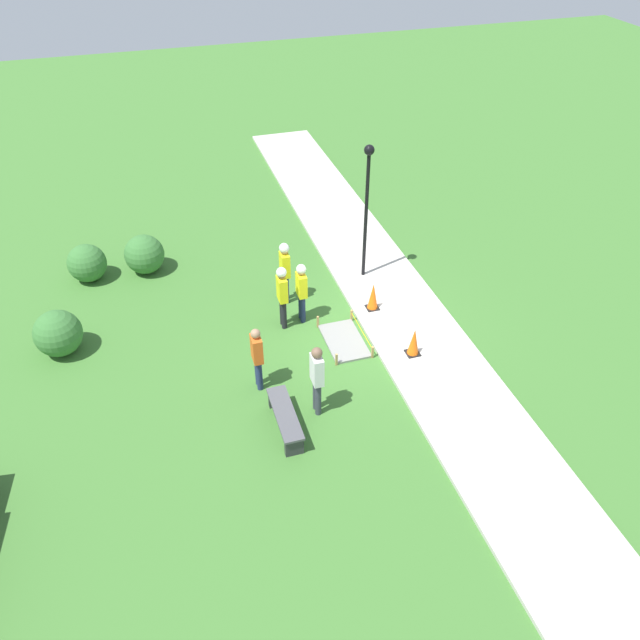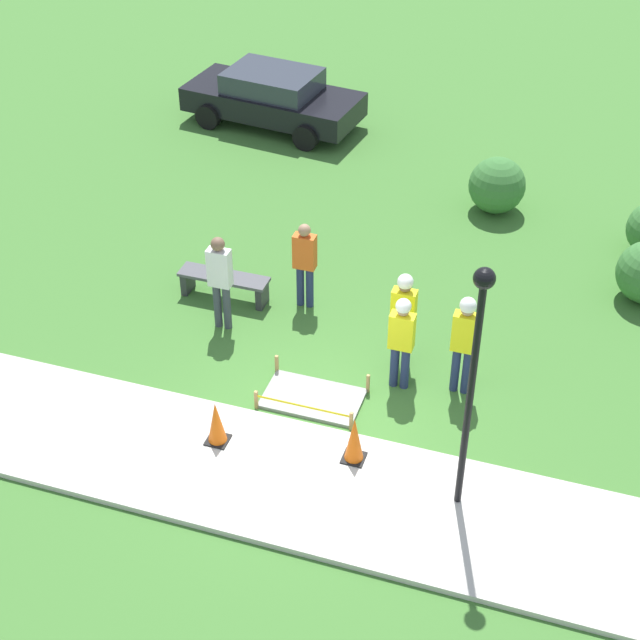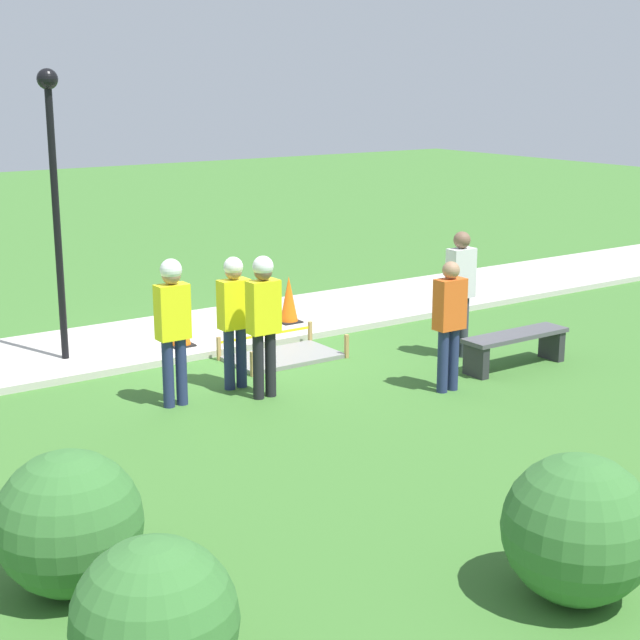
{
  "view_description": "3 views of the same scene",
  "coord_description": "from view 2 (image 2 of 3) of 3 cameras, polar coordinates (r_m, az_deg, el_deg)",
  "views": [
    {
      "loc": [
        -11.92,
        4.86,
        10.28
      ],
      "look_at": [
        -0.41,
        1.34,
        0.99
      ],
      "focal_mm": 35.0,
      "sensor_mm": 36.0,
      "label": 1
    },
    {
      "loc": [
        3.6,
        -10.63,
        10.54
      ],
      "look_at": [
        -0.35,
        1.33,
        1.1
      ],
      "focal_mm": 55.0,
      "sensor_mm": 36.0,
      "label": 2
    },
    {
      "loc": [
        7.02,
        12.12,
        3.98
      ],
      "look_at": [
        -0.1,
        1.8,
        0.84
      ],
      "focal_mm": 55.0,
      "sensor_mm": 36.0,
      "label": 3
    }
  ],
  "objects": [
    {
      "name": "sidewalk",
      "position": [
        14.54,
        -1.86,
        -9.34
      ],
      "size": [
        28.0,
        2.45,
        0.1
      ],
      "color": "#BCB7AD",
      "rests_on": "ground_plane"
    },
    {
      "name": "worker_trainee",
      "position": [
        15.98,
        4.88,
        0.46
      ],
      "size": [
        0.4,
        0.26,
        1.83
      ],
      "color": "black",
      "rests_on": "ground_plane"
    },
    {
      "name": "park_bench",
      "position": [
        18.03,
        -5.6,
        2.21
      ],
      "size": [
        1.68,
        0.44,
        0.5
      ],
      "color": "#2D2D33",
      "rests_on": "ground_plane"
    },
    {
      "name": "bystander_in_gray_shirt",
      "position": [
        16.9,
        -5.83,
        2.51
      ],
      "size": [
        0.4,
        0.24,
        1.85
      ],
      "color": "#383D47",
      "rests_on": "ground_plane"
    },
    {
      "name": "lamppost_near",
      "position": [
        12.59,
        8.99,
        -2.25
      ],
      "size": [
        0.28,
        0.28,
        3.97
      ],
      "color": "black",
      "rests_on": "sidewalk"
    },
    {
      "name": "traffic_cone_far_patch",
      "position": [
        14.52,
        2.01,
        -6.95
      ],
      "size": [
        0.34,
        0.34,
        0.8
      ],
      "color": "black",
      "rests_on": "sidewalk"
    },
    {
      "name": "parked_car_black",
      "position": [
        24.21,
        -2.76,
        12.84
      ],
      "size": [
        4.42,
        2.39,
        1.36
      ],
      "rotation": [
        0.0,
        0.0,
        -0.13
      ],
      "color": "black",
      "rests_on": "ground_plane"
    },
    {
      "name": "worker_assistant",
      "position": [
        15.54,
        8.42,
        -0.95
      ],
      "size": [
        0.4,
        0.27,
        1.85
      ],
      "color": "navy",
      "rests_on": "ground_plane"
    },
    {
      "name": "shrub_rounded_near",
      "position": [
        20.85,
        10.26,
        7.72
      ],
      "size": [
        1.18,
        1.18,
        1.18
      ],
      "color": "#387033",
      "rests_on": "ground_plane"
    },
    {
      "name": "worker_supervisor",
      "position": [
        15.57,
        4.77,
        -0.92
      ],
      "size": [
        0.4,
        0.25,
        1.74
      ],
      "color": "navy",
      "rests_on": "ground_plane"
    },
    {
      "name": "ground_plane",
      "position": [
        15.4,
        -0.3,
        -6.35
      ],
      "size": [
        60.0,
        60.0,
        0.0
      ],
      "primitive_type": "plane",
      "color": "#3D702D"
    },
    {
      "name": "bystander_in_orange_shirt",
      "position": [
        17.41,
        -0.89,
        3.48
      ],
      "size": [
        0.4,
        0.22,
        1.71
      ],
      "color": "navy",
      "rests_on": "ground_plane"
    },
    {
      "name": "traffic_cone_near_patch",
      "position": [
        14.89,
        -6.05,
        -5.94
      ],
      "size": [
        0.34,
        0.34,
        0.76
      ],
      "color": "black",
      "rests_on": "sidewalk"
    },
    {
      "name": "wet_concrete_patch",
      "position": [
        15.88,
        -0.43,
        -4.56
      ],
      "size": [
        1.63,
        0.99,
        0.35
      ],
      "color": "gray",
      "rests_on": "ground_plane"
    }
  ]
}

